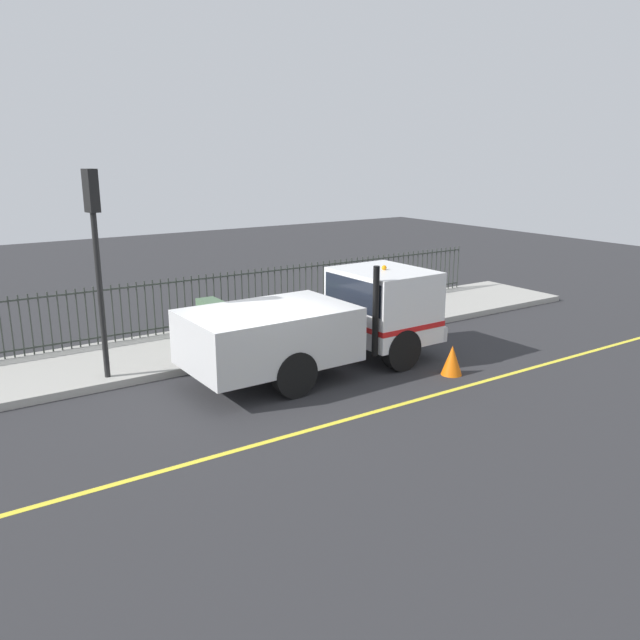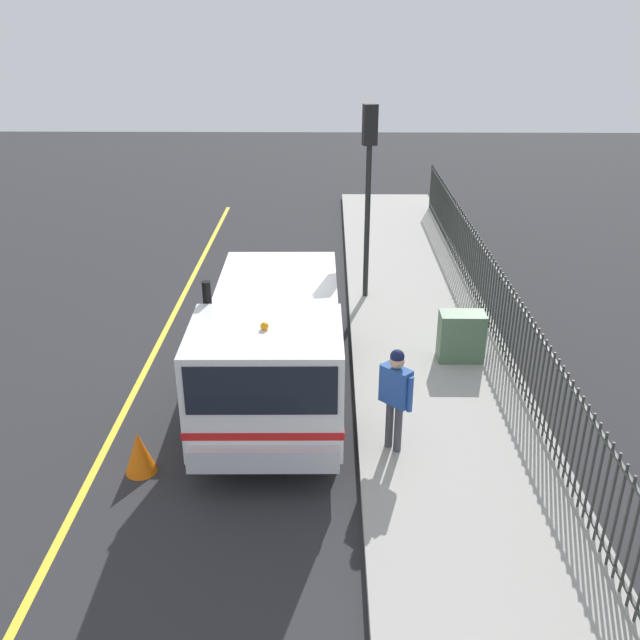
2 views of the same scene
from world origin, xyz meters
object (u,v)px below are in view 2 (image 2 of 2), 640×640
Objects in this scene: worker_standing at (396,389)px; traffic_light_near at (369,165)px; traffic_cone at (139,453)px; work_truck at (272,343)px; utility_cabinet at (461,336)px.

worker_standing is 6.47m from traffic_light_near.
traffic_light_near is at bearing -43.90° from worker_standing.
traffic_light_near is at bearing 60.95° from traffic_cone.
work_truck is 2.81m from traffic_cone.
traffic_cone is at bearing 49.61° from traffic_light_near.
traffic_light_near is (1.80, 4.61, 2.03)m from work_truck.
work_truck reaches higher than utility_cabinet.
worker_standing reaches higher than traffic_cone.
traffic_cone is at bearing 51.00° from worker_standing.
traffic_cone is at bearing 45.45° from work_truck.
worker_standing is (1.93, -1.53, 0.01)m from work_truck.
worker_standing reaches higher than utility_cabinet.
work_truck is 1.40× the size of traffic_light_near.
work_truck is 2.46m from worker_standing.
traffic_light_near reaches higher than worker_standing.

